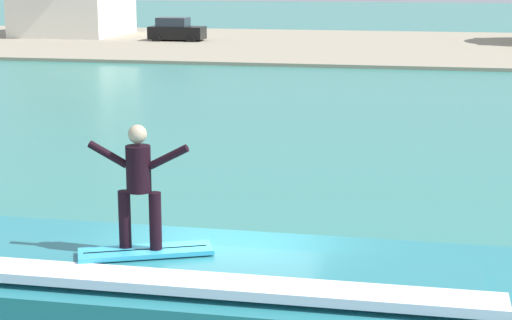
% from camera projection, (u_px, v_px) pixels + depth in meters
% --- Properties ---
extents(wave_crest, '(8.90, 3.19, 1.75)m').
position_uv_depth(wave_crest, '(188.00, 317.00, 11.55)').
color(wave_crest, teal).
rests_on(wave_crest, ground_plane).
extents(surfboard, '(1.77, 1.12, 0.06)m').
position_uv_depth(surfboard, '(146.00, 251.00, 11.22)').
color(surfboard, '#33A5CC').
rests_on(surfboard, wave_crest).
extents(surfer, '(1.34, 0.32, 1.63)m').
position_uv_depth(surfer, '(139.00, 180.00, 11.06)').
color(surfer, black).
rests_on(surfer, surfboard).
extents(shoreline_bank, '(120.00, 26.61, 0.20)m').
position_uv_depth(shoreline_bank, '(393.00, 46.00, 59.69)').
color(shoreline_bank, gray).
rests_on(shoreline_bank, ground_plane).
extents(car_near_shore, '(3.96, 2.17, 1.86)m').
position_uv_depth(car_near_shore, '(176.00, 30.00, 62.84)').
color(car_near_shore, black).
rests_on(car_near_shore, ground_plane).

